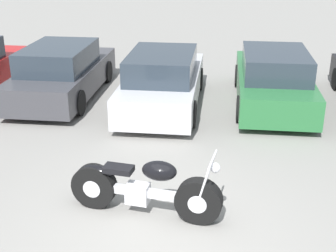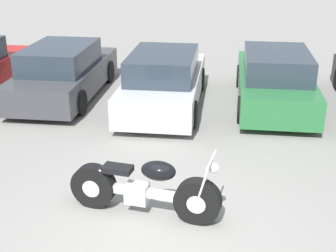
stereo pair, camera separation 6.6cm
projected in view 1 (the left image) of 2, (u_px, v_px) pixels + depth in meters
ground_plane at (156, 235)px, 6.57m from camera, size 60.00×60.00×0.00m
motorcycle at (144, 188)px, 6.93m from camera, size 2.33×0.78×1.05m
parked_car_dark_grey at (62, 73)px, 12.05m from camera, size 1.79×4.42×1.38m
parked_car_silver at (163, 81)px, 11.35m from camera, size 1.79×4.42×1.38m
parked_car_green at (273, 79)px, 11.48m from camera, size 1.79×4.42×1.38m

